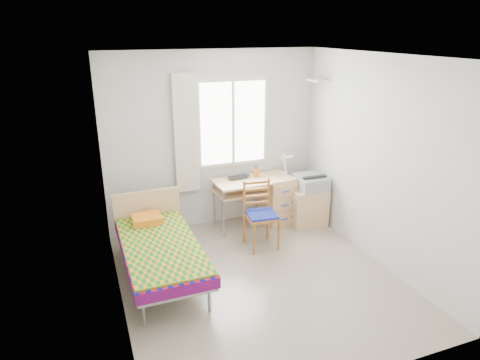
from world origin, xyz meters
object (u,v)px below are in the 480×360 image
chair (260,210)px  printer (310,182)px  desk (273,198)px  cabinet (307,206)px  bed (159,246)px

chair → printer: bearing=26.6°
desk → chair: 0.80m
chair → cabinet: 1.05m
chair → desk: bearing=58.0°
desk → cabinet: size_ratio=2.12×
desk → chair: chair is taller
chair → cabinet: (0.94, 0.38, -0.24)m
desk → cabinet: desk is taller
chair → cabinet: size_ratio=1.63×
chair → cabinet: chair is taller
bed → printer: bed is taller
desk → printer: printer is taller
chair → bed: bearing=-163.7°
cabinet → desk: bearing=157.2°
bed → desk: bearing=24.8°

